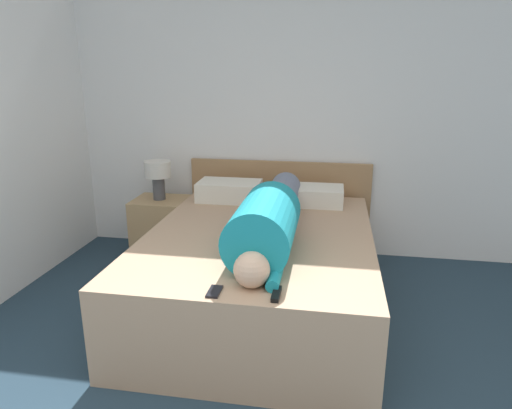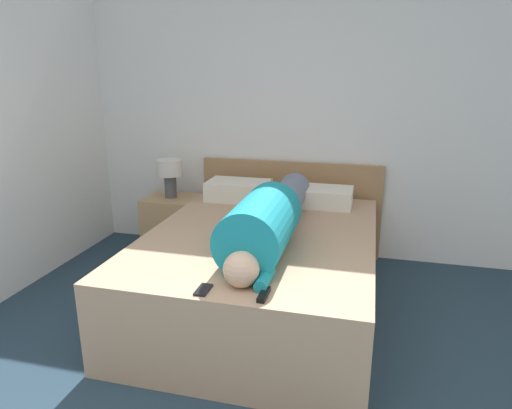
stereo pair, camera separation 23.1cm
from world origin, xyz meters
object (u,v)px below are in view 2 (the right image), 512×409
(person_lying, at_px, (270,218))
(pillow_second, at_px, (321,197))
(cell_phone, at_px, (203,290))
(nightstand, at_px, (173,225))
(bed, at_px, (261,270))
(pillow_near_headboard, at_px, (239,190))
(tv_remote, at_px, (264,295))
(table_lamp, at_px, (170,172))

(person_lying, relative_size, pillow_second, 3.47)
(cell_phone, bearing_deg, nightstand, 119.18)
(bed, distance_m, person_lying, 0.50)
(person_lying, relative_size, pillow_near_headboard, 3.29)
(person_lying, relative_size, tv_remote, 11.87)
(bed, distance_m, table_lamp, 1.44)
(pillow_second, distance_m, tv_remote, 1.71)
(tv_remote, xyz_separation_m, cell_phone, (-0.32, -0.02, -0.01))
(person_lying, bearing_deg, bed, 119.70)
(nightstand, height_order, tv_remote, tv_remote)
(cell_phone, bearing_deg, pillow_near_headboard, 100.36)
(nightstand, height_order, person_lying, person_lying)
(nightstand, height_order, cell_phone, cell_phone)
(pillow_second, relative_size, tv_remote, 3.42)
(pillow_second, height_order, cell_phone, pillow_second)
(bed, relative_size, person_lying, 1.17)
(person_lying, height_order, pillow_second, person_lying)
(nightstand, bearing_deg, pillow_second, -1.96)
(tv_remote, bearing_deg, person_lying, 100.59)
(cell_phone, bearing_deg, person_lying, 77.05)
(tv_remote, bearing_deg, pillow_near_headboard, 110.40)
(pillow_second, bearing_deg, tv_remote, -93.16)
(cell_phone, bearing_deg, tv_remote, 2.81)
(pillow_second, bearing_deg, cell_phone, -103.52)
(bed, xyz_separation_m, nightstand, (-1.07, 0.83, -0.02))
(table_lamp, xyz_separation_m, tv_remote, (1.31, -1.75, -0.19))
(person_lying, height_order, pillow_near_headboard, person_lying)
(bed, relative_size, table_lamp, 5.87)
(nightstand, distance_m, cell_phone, 2.05)
(table_lamp, height_order, person_lying, person_lying)
(table_lamp, xyz_separation_m, cell_phone, (0.99, -1.77, -0.19))
(pillow_second, bearing_deg, bed, -112.95)
(nightstand, distance_m, pillow_second, 1.46)
(person_lying, xyz_separation_m, pillow_second, (0.24, 0.95, -0.09))
(table_lamp, bearing_deg, pillow_near_headboard, -4.08)
(bed, distance_m, pillow_near_headboard, 0.95)
(pillow_near_headboard, bearing_deg, nightstand, 175.92)
(person_lying, bearing_deg, table_lamp, 139.50)
(nightstand, bearing_deg, table_lamp, 0.00)
(person_lying, bearing_deg, nightstand, 139.50)
(bed, distance_m, tv_remote, 1.00)
(pillow_near_headboard, xyz_separation_m, tv_remote, (0.63, -1.71, -0.07))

